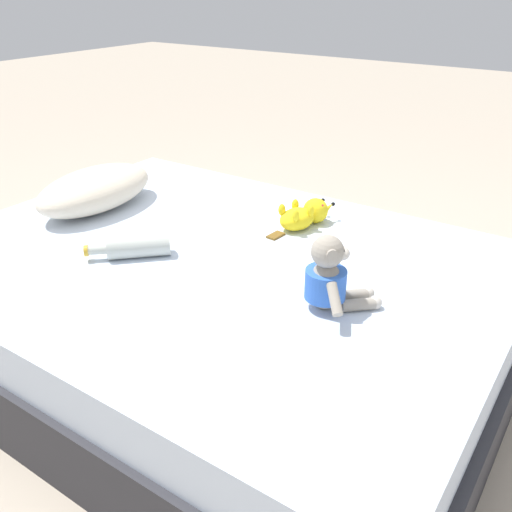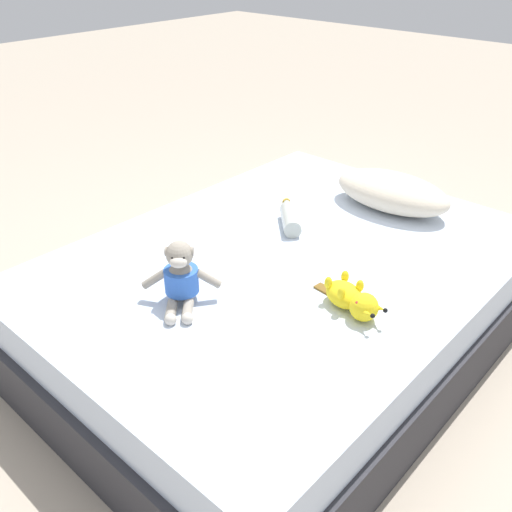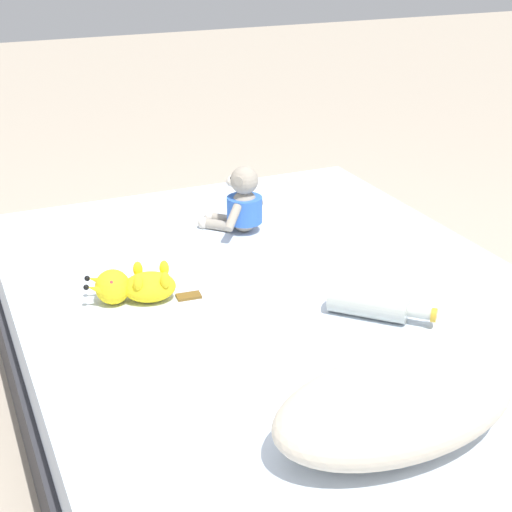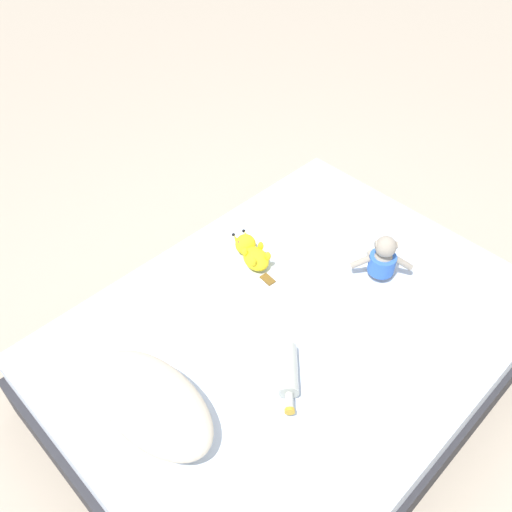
{
  "view_description": "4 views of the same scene",
  "coord_description": "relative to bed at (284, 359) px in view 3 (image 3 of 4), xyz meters",
  "views": [
    {
      "loc": [
        -1.37,
        -1.12,
        1.32
      ],
      "look_at": [
        -0.01,
        -0.2,
        0.48
      ],
      "focal_mm": 39.23,
      "sensor_mm": 36.0,
      "label": 1
    },
    {
      "loc": [
        1.24,
        -1.55,
        1.59
      ],
      "look_at": [
        -0.0,
        -0.19,
        0.51
      ],
      "focal_mm": 39.44,
      "sensor_mm": 36.0,
      "label": 2
    },
    {
      "loc": [
        0.87,
        1.74,
        1.44
      ],
      "look_at": [
        0.02,
        -0.16,
        0.49
      ],
      "focal_mm": 52.97,
      "sensor_mm": 36.0,
      "label": 3
    },
    {
      "loc": [
        -0.91,
        1.12,
        2.27
      ],
      "look_at": [
        0.37,
        -0.13,
        0.49
      ],
      "focal_mm": 38.05,
      "sensor_mm": 36.0,
      "label": 4
    }
  ],
  "objects": [
    {
      "name": "plush_monkey",
      "position": [
        -0.07,
        -0.5,
        0.31
      ],
      "size": [
        0.26,
        0.26,
        0.24
      ],
      "color": "#9E9384",
      "rests_on": "bed"
    },
    {
      "name": "ground_plane",
      "position": [
        0.0,
        0.0,
        -0.21
      ],
      "size": [
        16.0,
        16.0,
        0.0
      ],
      "primitive_type": "plane",
      "color": "#B7A893"
    },
    {
      "name": "plush_yellow_creature",
      "position": [
        0.41,
        -0.14,
        0.26
      ],
      "size": [
        0.32,
        0.16,
        0.1
      ],
      "color": "yellow",
      "rests_on": "bed"
    },
    {
      "name": "bed",
      "position": [
        0.0,
        0.0,
        0.0
      ],
      "size": [
        1.53,
        2.06,
        0.43
      ],
      "color": "#2D2D33",
      "rests_on": "ground_plane"
    },
    {
      "name": "glass_bottle",
      "position": [
        -0.16,
        0.21,
        0.25
      ],
      "size": [
        0.25,
        0.25,
        0.08
      ],
      "color": "#B7BCB2",
      "rests_on": "bed"
    },
    {
      "name": "pillow",
      "position": [
        0.08,
        0.68,
        0.3
      ],
      "size": [
        0.57,
        0.32,
        0.17
      ],
      "color": "beige",
      "rests_on": "bed"
    }
  ]
}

